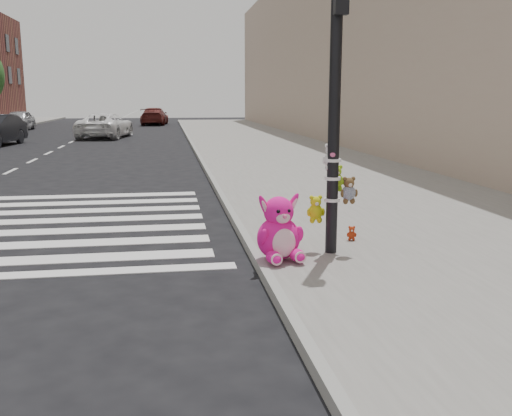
{
  "coord_description": "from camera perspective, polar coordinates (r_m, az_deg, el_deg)",
  "views": [
    {
      "loc": [
        0.36,
        -5.7,
        2.29
      ],
      "look_at": [
        1.58,
        2.08,
        0.75
      ],
      "focal_mm": 40.0,
      "sensor_mm": 36.0,
      "label": 1
    }
  ],
  "objects": [
    {
      "name": "bld_near",
      "position": [
        27.77,
        13.1,
        16.36
      ],
      "size": [
        5.0,
        60.0,
        10.0
      ],
      "primitive_type": "cube",
      "color": "tan",
      "rests_on": "ground"
    },
    {
      "name": "red_teddy",
      "position": [
        8.8,
        9.54,
        -2.5
      ],
      "size": [
        0.17,
        0.14,
        0.22
      ],
      "primitive_type": null,
      "rotation": [
        0.0,
        0.0,
        -0.24
      ],
      "color": "#B02F11",
      "rests_on": "sidewalk_near"
    },
    {
      "name": "signal_pole",
      "position": [
        7.87,
        7.79,
        7.33
      ],
      "size": [
        0.68,
        0.49,
        4.0
      ],
      "color": "black",
      "rests_on": "sidewalk_near"
    },
    {
      "name": "car_white_near",
      "position": [
        33.81,
        -14.83,
        7.97
      ],
      "size": [
        3.09,
        5.32,
        1.39
      ],
      "primitive_type": "imported",
      "rotation": [
        0.0,
        0.0,
        2.98
      ],
      "color": "white",
      "rests_on": "ground"
    },
    {
      "name": "sidewalk_near",
      "position": [
        16.53,
        7.5,
        3.23
      ],
      "size": [
        7.0,
        80.0,
        0.14
      ],
      "primitive_type": "cube",
      "color": "slate",
      "rests_on": "ground"
    },
    {
      "name": "car_maroon_near",
      "position": [
        49.02,
        -10.12,
        9.02
      ],
      "size": [
        2.4,
        5.04,
        1.42
      ],
      "primitive_type": "imported",
      "rotation": [
        0.0,
        0.0,
        3.06
      ],
      "color": "#5C1D1A",
      "rests_on": "ground"
    },
    {
      "name": "curb_edge",
      "position": [
        15.9,
        -4.53,
        2.99
      ],
      "size": [
        0.12,
        80.0,
        0.15
      ],
      "primitive_type": "cube",
      "color": "gray",
      "rests_on": "ground"
    },
    {
      "name": "pink_bunny",
      "position": [
        7.59,
        2.34,
        -2.49
      ],
      "size": [
        0.66,
        0.75,
        0.91
      ],
      "rotation": [
        0.0,
        0.0,
        0.18
      ],
      "color": "#FF1596",
      "rests_on": "sidewalk_near"
    },
    {
      "name": "car_silver_deep",
      "position": [
        43.52,
        -22.64,
        8.11
      ],
      "size": [
        1.69,
        4.13,
        1.4
      ],
      "primitive_type": "imported",
      "rotation": [
        0.0,
        0.0,
        0.01
      ],
      "color": "#A7A7AC",
      "rests_on": "ground"
    },
    {
      "name": "ground",
      "position": [
        6.16,
        -11.8,
        -11.02
      ],
      "size": [
        120.0,
        120.0,
        0.0
      ],
      "primitive_type": "plane",
      "color": "black",
      "rests_on": "ground"
    }
  ]
}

